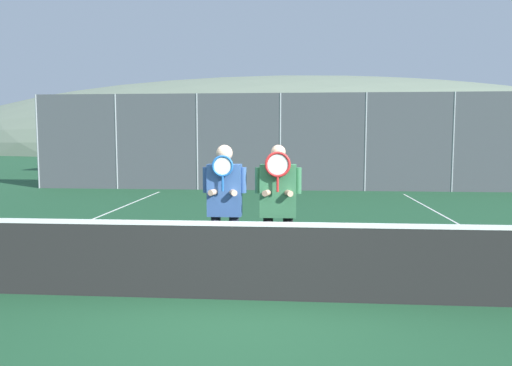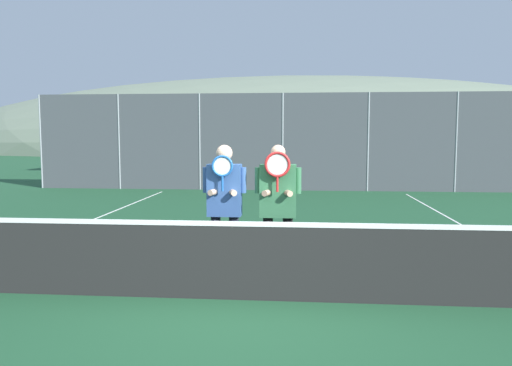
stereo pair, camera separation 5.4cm
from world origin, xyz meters
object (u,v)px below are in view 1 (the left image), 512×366
(car_far_left, at_px, (136,160))
(car_center, at_px, (393,163))
(car_left_of_center, at_px, (262,161))
(player_center_left, at_px, (278,202))
(player_leftmost, at_px, (225,201))

(car_far_left, distance_m, car_center, 10.19)
(car_left_of_center, bearing_deg, car_far_left, 179.01)
(car_far_left, distance_m, car_left_of_center, 5.08)
(player_center_left, bearing_deg, car_center, 73.23)
(car_left_of_center, bearing_deg, car_center, 2.33)
(car_left_of_center, height_order, car_center, car_left_of_center)
(player_leftmost, xyz_separation_m, car_far_left, (-5.49, 13.09, -0.14))
(player_leftmost, relative_size, car_center, 0.44)
(player_center_left, relative_size, car_left_of_center, 0.42)
(car_far_left, xyz_separation_m, car_center, (10.19, 0.12, -0.06))
(player_leftmost, xyz_separation_m, car_center, (4.70, 13.21, -0.19))
(player_leftmost, relative_size, car_left_of_center, 0.42)
(car_left_of_center, bearing_deg, player_center_left, -85.11)
(player_leftmost, height_order, car_far_left, car_far_left)
(player_leftmost, distance_m, car_center, 14.03)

